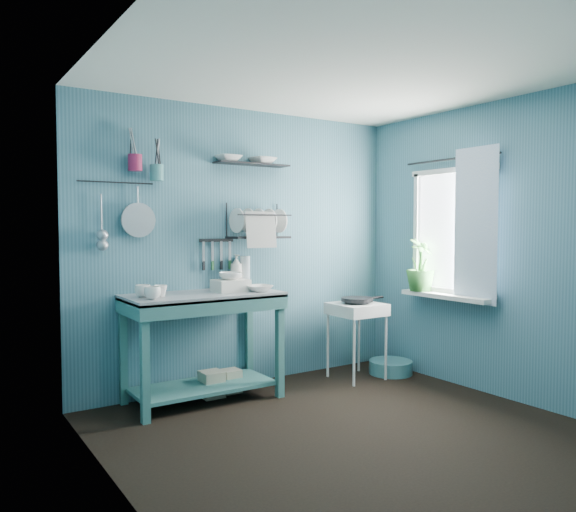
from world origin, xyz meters
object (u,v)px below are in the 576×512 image
frying_pan (357,299)px  mug_mid (161,291)px  storage_tin_large (212,384)px  storage_tin_small (231,381)px  mug_left (153,293)px  work_counter (203,347)px  utensil_cup_teal (157,173)px  soap_bottle (236,271)px  hotplate_stand (357,341)px  dish_rack (259,221)px  water_bottle (245,272)px  wash_tub (231,285)px  colander (138,220)px  mug_right (143,291)px  floor_basin (391,367)px  utensil_cup_magenta (135,163)px  potted_plant (421,265)px

frying_pan → mug_mid: bearing=176.7°
storage_tin_large → storage_tin_small: storage_tin_large is taller
mug_left → storage_tin_small: bearing=17.1°
storage_tin_small → work_counter: bearing=-165.1°
utensil_cup_teal → soap_bottle: bearing=-0.4°
soap_bottle → hotplate_stand: bearing=-18.7°
storage_tin_small → dish_rack: bearing=13.0°
hotplate_stand → mug_mid: bearing=171.3°
frying_pan → storage_tin_small: 1.40m
frying_pan → water_bottle: bearing=158.5°
wash_tub → colander: size_ratio=1.00×
mug_mid → utensil_cup_teal: utensil_cup_teal is taller
frying_pan → utensil_cup_teal: 2.17m
work_counter → wash_tub: 0.56m
hotplate_stand → mug_right: bearing=169.8°
water_bottle → storage_tin_small: bearing=-147.5°
mug_left → wash_tub: 0.74m
floor_basin → colander: bearing=168.9°
work_counter → mug_left: 0.71m
mug_right → storage_tin_large: (0.60, 0.05, -0.83)m
mug_right → wash_tub: 0.75m
soap_bottle → utensil_cup_magenta: 1.28m
soap_bottle → dish_rack: bearing=-12.2°
soap_bottle → colander: colander is taller
mug_mid → utensil_cup_teal: size_ratio=0.77×
work_counter → potted_plant: 2.19m
mug_right → work_counter: bearing=0.0°
water_bottle → storage_tin_large: (-0.42, -0.17, -0.93)m
frying_pan → mug_right: bearing=175.2°
utensil_cup_magenta → utensil_cup_teal: bearing=0.0°
utensil_cup_teal → colander: size_ratio=0.46×
work_counter → colander: size_ratio=4.52×
work_counter → utensil_cup_magenta: (-0.48, 0.21, 1.50)m
wash_tub → frying_pan: 1.28m
mug_mid → dish_rack: bearing=12.1°
wash_tub → storage_tin_small: wash_tub is taller
frying_pan → potted_plant: 0.69m
mug_right → hotplate_stand: bearing=-4.8°
mug_right → soap_bottle: size_ratio=0.41×
soap_bottle → potted_plant: 1.76m
mug_right → soap_bottle: (0.92, 0.20, 0.10)m
mug_right → utensil_cup_magenta: size_ratio=0.95×
water_bottle → frying_pan: (0.99, -0.39, -0.28)m
soap_bottle → utensil_cup_teal: size_ratio=2.30×
wash_tub → dish_rack: bearing=25.0°
utensil_cup_teal → mug_right: bearing=-133.8°
hotplate_stand → utensil_cup_magenta: (-1.99, 0.37, 1.59)m
mug_mid → colander: (-0.07, 0.30, 0.55)m
work_counter → utensil_cup_teal: 1.48m
soap_bottle → floor_basin: (1.48, -0.43, -0.98)m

